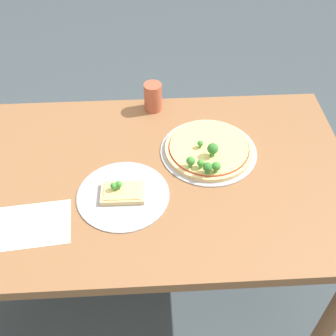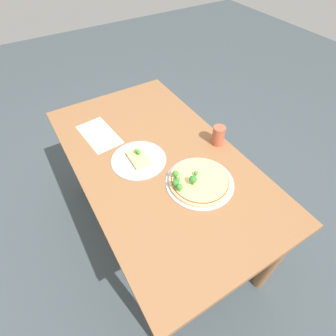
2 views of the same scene
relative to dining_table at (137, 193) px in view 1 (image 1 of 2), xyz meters
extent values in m
plane|color=#3D474C|center=(0.00, 0.00, -0.64)|extent=(8.00, 8.00, 0.00)
cube|color=brown|center=(0.00, 0.00, 0.07)|extent=(1.38, 0.78, 0.04)
cylinder|color=brown|center=(0.63, -0.33, -0.29)|extent=(0.06, 0.06, 0.69)
cylinder|color=brown|center=(0.63, 0.33, -0.29)|extent=(0.06, 0.06, 0.69)
cylinder|color=#A3A3A8|center=(0.24, 0.09, 0.09)|extent=(0.32, 0.32, 0.00)
cylinder|color=#E5C17F|center=(0.24, 0.09, 0.10)|extent=(0.29, 0.29, 0.01)
cylinder|color=#A82D1E|center=(0.24, 0.09, 0.11)|extent=(0.27, 0.27, 0.00)
cylinder|color=#EACC75|center=(0.24, 0.09, 0.11)|extent=(0.26, 0.26, 0.00)
sphere|color=#337A2D|center=(0.22, -0.03, 0.14)|extent=(0.03, 0.03, 0.03)
cylinder|color=#3F8136|center=(0.22, -0.03, 0.12)|extent=(0.01, 0.01, 0.01)
sphere|color=#3D8933|center=(0.25, -0.03, 0.14)|extent=(0.03, 0.03, 0.03)
cylinder|color=#488E3A|center=(0.25, -0.03, 0.12)|extent=(0.01, 0.01, 0.01)
sphere|color=#479338|center=(0.20, -0.01, 0.14)|extent=(0.02, 0.02, 0.02)
cylinder|color=#51973E|center=(0.20, -0.01, 0.12)|extent=(0.01, 0.01, 0.01)
sphere|color=#3D8933|center=(0.17, 0.00, 0.14)|extent=(0.03, 0.03, 0.03)
cylinder|color=#488E3A|center=(0.17, 0.00, 0.12)|extent=(0.01, 0.01, 0.01)
sphere|color=#3D8933|center=(0.21, 0.09, 0.13)|extent=(0.02, 0.02, 0.02)
cylinder|color=#488E3A|center=(0.21, 0.09, 0.12)|extent=(0.01, 0.01, 0.01)
sphere|color=#337A2D|center=(0.25, 0.04, 0.15)|extent=(0.04, 0.04, 0.04)
cylinder|color=#3F8136|center=(0.25, 0.04, 0.12)|extent=(0.02, 0.02, 0.02)
cylinder|color=#A3A3A8|center=(-0.04, -0.09, 0.09)|extent=(0.28, 0.28, 0.00)
cube|color=#E5C17F|center=(-0.04, -0.09, 0.10)|extent=(0.13, 0.09, 0.02)
cube|color=#EACC75|center=(-0.04, -0.09, 0.11)|extent=(0.11, 0.07, 0.00)
sphere|color=#3D8933|center=(-0.05, -0.08, 0.13)|extent=(0.02, 0.02, 0.02)
cylinder|color=#488E3A|center=(-0.05, -0.08, 0.12)|extent=(0.01, 0.01, 0.01)
sphere|color=#3D8933|center=(-0.06, -0.08, 0.13)|extent=(0.02, 0.02, 0.02)
cylinder|color=#488E3A|center=(-0.06, -0.08, 0.12)|extent=(0.01, 0.01, 0.01)
cylinder|color=#AD5138|center=(0.07, 0.33, 0.15)|extent=(0.06, 0.06, 0.11)
cube|color=white|center=(-0.33, -0.19, 0.09)|extent=(0.30, 0.18, 0.00)
camera|label=1|loc=(0.05, -0.91, 1.05)|focal=45.00mm
camera|label=2|loc=(0.83, -0.44, 1.04)|focal=28.00mm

